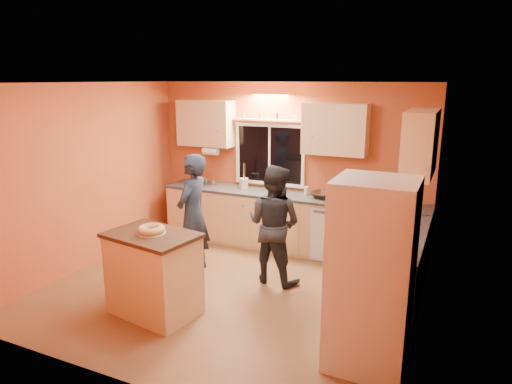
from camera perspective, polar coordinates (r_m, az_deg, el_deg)
The scene contains 14 objects.
ground at distance 6.00m, azimuth -3.22°, elevation -12.21°, with size 4.50×4.50×0.00m, color brown.
room_shell at distance 5.79m, azimuth -0.48°, elevation 3.76°, with size 4.54×4.04×2.61m.
back_counter at distance 7.26m, azimuth 3.10°, elevation -3.62°, with size 4.23×0.62×0.90m.
right_counter at distance 5.72m, azimuth 17.02°, elevation -9.24°, with size 0.62×1.84×0.90m.
refrigerator at distance 4.36m, azimuth 14.20°, elevation -10.06°, with size 0.72×0.70×1.80m, color silver.
island at distance 5.40m, azimuth -12.66°, elevation -9.88°, with size 1.10×0.83×0.97m.
bundt_pastry at distance 5.21m, azimuth -12.97°, elevation -4.62°, with size 0.31×0.31×0.09m, color tan.
person_left at distance 6.32m, azimuth -7.88°, elevation -2.78°, with size 0.61×0.40×1.67m, color black.
person_center at distance 6.00m, azimuth 2.26°, elevation -4.05°, with size 0.77×0.60×1.58m, color black.
person_right at distance 5.43m, azimuth 11.94°, elevation -5.90°, with size 0.97×0.40×1.65m, color #333622.
mixing_bowl at distance 6.94m, azimuth 8.37°, elevation -0.35°, with size 0.36×0.36×0.09m, color black.
utensil_crock at distance 7.44m, azimuth -1.53°, elevation 1.08°, with size 0.14×0.14×0.17m, color beige.
potted_plant at distance 4.96m, azimuth 16.23°, elevation -5.15°, with size 0.30×0.26×0.34m, color gray.
red_box at distance 5.78m, azimuth 17.73°, elevation -3.93°, with size 0.16×0.12×0.07m, color maroon.
Camera 1 is at (2.54, -4.74, 2.65)m, focal length 32.00 mm.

